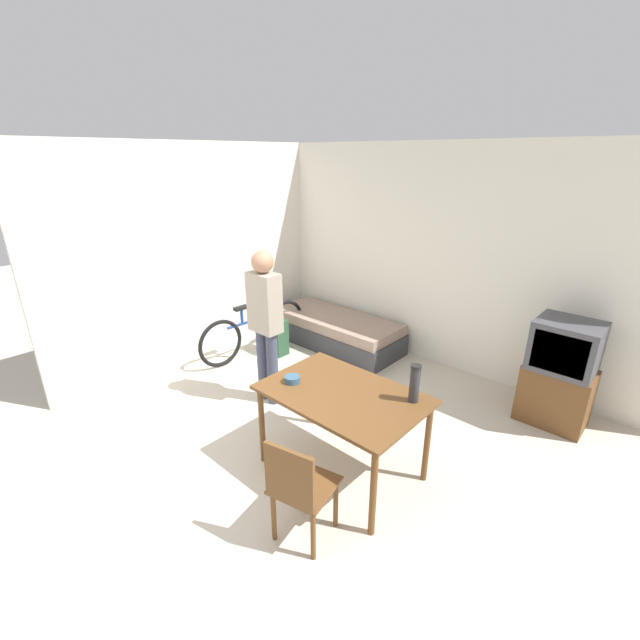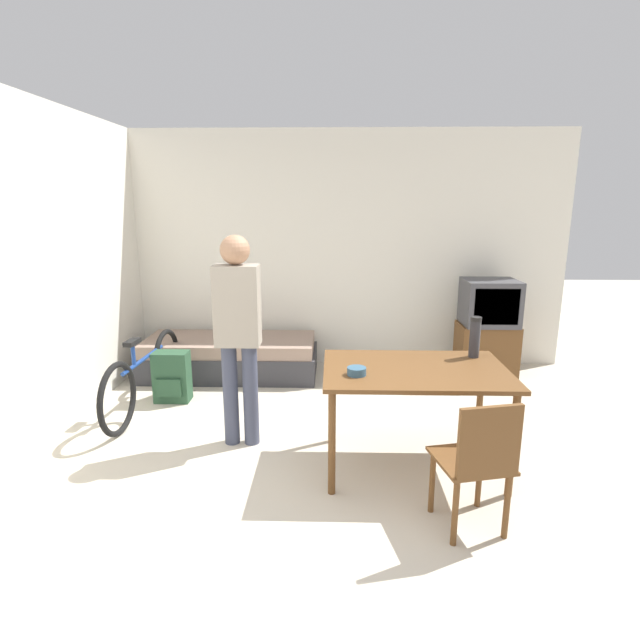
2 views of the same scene
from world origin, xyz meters
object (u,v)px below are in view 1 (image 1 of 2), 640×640
Objects in this scene: dining_table at (343,402)px; mate_bowl at (292,379)px; backpack at (275,336)px; daybed at (335,330)px; bicycle at (255,331)px; person_standing at (265,317)px; thermos_flask at (415,382)px; wooden_chair at (298,487)px; tv at (560,373)px.

mate_bowl is at bearing -159.89° from dining_table.
dining_table is at bearing -28.83° from backpack.
bicycle is (-0.61, -0.96, 0.12)m from daybed.
person_standing is 1.80m from thermos_flask.
daybed is 2.87m from thermos_flask.
mate_bowl is (-0.90, -0.43, -0.14)m from thermos_flask.
dining_table is (1.73, -1.95, 0.47)m from daybed.
dining_table is 4.16× the size of thermos_flask.
wooden_chair reaches higher than mate_bowl.
dining_table is 0.77× the size of person_standing.
wooden_chair is 0.51× the size of person_standing.
bicycle is 1.38m from person_standing.
backpack is at bearing 44.29° from bicycle.
wooden_chair is 1.70× the size of backpack.
person_standing is (0.42, -1.62, 0.77)m from daybed.
thermos_flask reaches higher than daybed.
backpack is at bearing 142.22° from mate_bowl.
thermos_flask is at bearing 77.31° from wooden_chair.
person_standing is at bearing 151.39° from mate_bowl.
daybed is 1.15× the size of person_standing.
bicycle is 0.28m from backpack.
bicycle is at bearing -135.71° from backpack.
bicycle is at bearing 156.93° from dining_table.
thermos_flask is at bearing -1.91° from person_standing.
daybed is 2.27× the size of wooden_chair.
mate_bowl reaches higher than daybed.
bicycle is at bearing -122.50° from daybed.
mate_bowl is 2.25m from backpack.
wooden_chair is at bearing -34.21° from bicycle.
person_standing is at bearing -75.61° from daybed.
thermos_flask is at bearing 29.51° from dining_table.
thermos_flask is 0.63× the size of backpack.
wooden_chair is (-0.87, -2.75, -0.07)m from tv.
daybed is at bearing 61.50° from backpack.
backpack is at bearing 160.90° from thermos_flask.
tv is at bearing 69.64° from thermos_flask.
mate_bowl is at bearing 137.80° from wooden_chair.
tv is at bearing 0.72° from daybed.
dining_table is 1.53× the size of wooden_chair.
wooden_chair is at bearing -42.20° from mate_bowl.
person_standing is (-1.32, 0.33, 0.30)m from dining_table.
daybed is at bearing 57.50° from bicycle.
person_standing reaches higher than bicycle.
person_standing is 5.37× the size of thermos_flask.
thermos_flask is (-0.64, -1.72, 0.38)m from tv.
daybed is 0.88m from backpack.
tv is 2.97m from person_standing.
wooden_chair is (1.98, -2.72, 0.27)m from daybed.
person_standing reaches higher than dining_table.
mate_bowl is at bearing -125.72° from tv.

